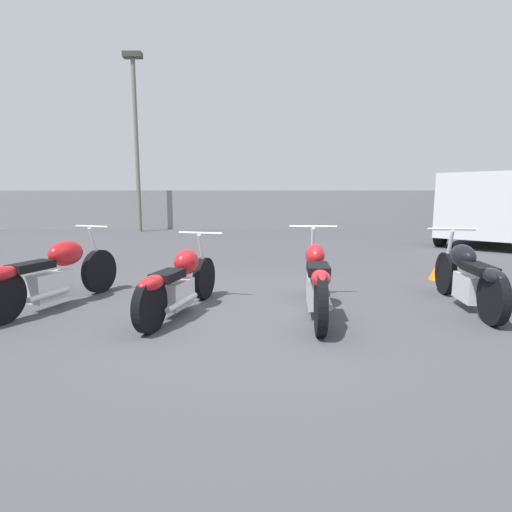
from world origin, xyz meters
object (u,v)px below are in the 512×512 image
motorcycle_slot_1 (180,283)px  motorcycle_slot_3 (470,276)px  traffic_cone_near (440,269)px  motorcycle_slot_0 (55,274)px  motorcycle_slot_2 (317,280)px  parked_van (500,205)px  light_pole_left (137,127)px

motorcycle_slot_1 → motorcycle_slot_3: (3.63, 0.27, 0.03)m
traffic_cone_near → motorcycle_slot_0: bearing=-163.5°
motorcycle_slot_2 → motorcycle_slot_1: bearing=-175.3°
motorcycle_slot_2 → motorcycle_slot_3: size_ratio=1.10×
parked_van → traffic_cone_near: (-4.22, -5.46, -0.95)m
parked_van → motorcycle_slot_2: bearing=-90.2°
motorcycle_slot_0 → traffic_cone_near: (5.73, 1.70, -0.26)m
parked_van → traffic_cone_near: parked_van is taller
motorcycle_slot_0 → motorcycle_slot_1: 1.70m
motorcycle_slot_0 → motorcycle_slot_1: motorcycle_slot_0 is taller
motorcycle_slot_3 → parked_van: parked_van is taller
motorcycle_slot_2 → parked_van: bearing=53.0°
motorcycle_slot_0 → motorcycle_slot_1: (1.67, -0.32, -0.04)m
light_pole_left → motorcycle_slot_1: bearing=-71.7°
motorcycle_slot_0 → parked_van: (9.95, 7.16, 0.69)m
motorcycle_slot_2 → traffic_cone_near: bearing=44.4°
traffic_cone_near → motorcycle_slot_1: bearing=-153.6°
motorcycle_slot_1 → motorcycle_slot_2: 1.65m
light_pole_left → motorcycle_slot_0: 11.51m
traffic_cone_near → motorcycle_slot_2: bearing=-140.1°
motorcycle_slot_1 → traffic_cone_near: bearing=42.0°
motorcycle_slot_0 → parked_van: parked_van is taller
motorcycle_slot_2 → parked_van: size_ratio=0.42×
motorcycle_slot_0 → motorcycle_slot_1: bearing=8.7°
motorcycle_slot_1 → light_pole_left: bearing=123.9°
light_pole_left → motorcycle_slot_0: light_pole_left is taller
motorcycle_slot_1 → motorcycle_slot_3: motorcycle_slot_3 is taller
motorcycle_slot_0 → motorcycle_slot_3: motorcycle_slot_0 is taller
motorcycle_slot_0 → motorcycle_slot_2: motorcycle_slot_2 is taller
light_pole_left → motorcycle_slot_2: (5.32, -11.07, -3.58)m
light_pole_left → traffic_cone_near: (7.72, -9.06, -3.82)m
motorcycle_slot_1 → traffic_cone_near: size_ratio=5.44×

